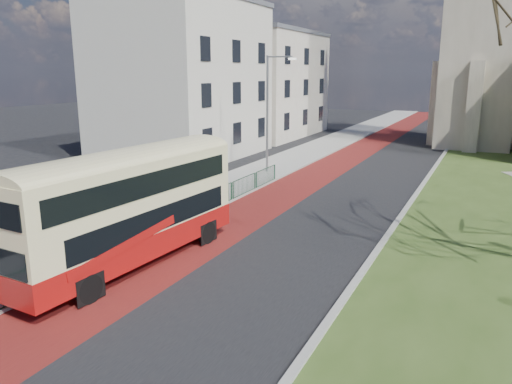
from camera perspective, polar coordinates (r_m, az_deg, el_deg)
The scene contains 11 objects.
ground at distance 18.37m, azimuth -9.30°, elevation -9.18°, with size 160.00×160.00×0.00m, color black.
road_carriageway at distance 35.53m, azimuth 11.46°, elevation 1.89°, with size 9.00×120.00×0.01m, color black.
bus_lane at distance 36.26m, azimuth 7.32°, elevation 2.28°, with size 3.40×120.00×0.01m, color #591414.
pavement_west at distance 37.58m, azimuth 1.82°, elevation 2.87°, with size 4.00×120.00×0.12m, color gray.
kerb_west at distance 36.84m, azimuth 4.67°, elevation 2.62°, with size 0.25×120.00×0.13m, color #999993.
kerb_east at distance 36.67m, azimuth 19.22°, elevation 1.85°, with size 0.25×80.00×0.13m, color #999993.
pedestrian_railing at distance 22.88m, azimuth -9.74°, elevation -3.12°, with size 0.07×24.00×1.12m.
street_block_near at distance 43.03m, azimuth -8.31°, elevation 12.75°, with size 10.30×14.30×13.00m.
street_block_far at distance 57.05m, azimuth 0.87°, elevation 12.31°, with size 10.30×16.30×11.50m.
streetlamp at distance 34.92m, azimuth 1.53°, elevation 9.56°, with size 2.13×0.18×8.00m.
bus at distance 18.73m, azimuth -14.38°, elevation -1.28°, with size 2.99×10.14×4.18m.
Camera 1 is at (9.86, -13.80, 7.06)m, focal length 35.00 mm.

